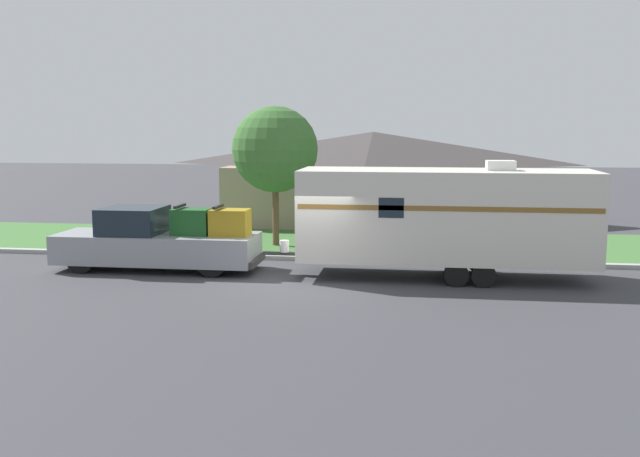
# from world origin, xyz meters

# --- Properties ---
(ground_plane) EXTENTS (120.00, 120.00, 0.00)m
(ground_plane) POSITION_xyz_m (0.00, 0.00, 0.00)
(ground_plane) COLOR #38383D
(curb_strip) EXTENTS (80.00, 0.30, 0.14)m
(curb_strip) POSITION_xyz_m (0.00, 3.75, 0.07)
(curb_strip) COLOR #999993
(curb_strip) RESTS_ON ground_plane
(lawn_strip) EXTENTS (80.00, 7.00, 0.03)m
(lawn_strip) POSITION_xyz_m (0.00, 7.40, 0.01)
(lawn_strip) COLOR #3D6B33
(lawn_strip) RESTS_ON ground_plane
(house_across_street) EXTENTS (13.73, 8.26, 4.16)m
(house_across_street) POSITION_xyz_m (0.90, 14.14, 2.16)
(house_across_street) COLOR gray
(house_across_street) RESTS_ON ground_plane
(pickup_truck) EXTENTS (6.35, 2.01, 2.05)m
(pickup_truck) POSITION_xyz_m (-4.92, 1.58, 0.90)
(pickup_truck) COLOR black
(pickup_truck) RESTS_ON ground_plane
(travel_trailer) EXTENTS (9.69, 2.50, 3.47)m
(travel_trailer) POSITION_xyz_m (3.85, 1.58, 1.87)
(travel_trailer) COLOR black
(travel_trailer) RESTS_ON ground_plane
(mailbox) EXTENTS (0.48, 0.20, 1.26)m
(mailbox) POSITION_xyz_m (-3.50, 4.65, 0.97)
(mailbox) COLOR brown
(mailbox) RESTS_ON ground_plane
(tree_in_yard) EXTENTS (3.17, 3.17, 5.18)m
(tree_in_yard) POSITION_xyz_m (-2.20, 6.46, 3.58)
(tree_in_yard) COLOR brown
(tree_in_yard) RESTS_ON ground_plane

